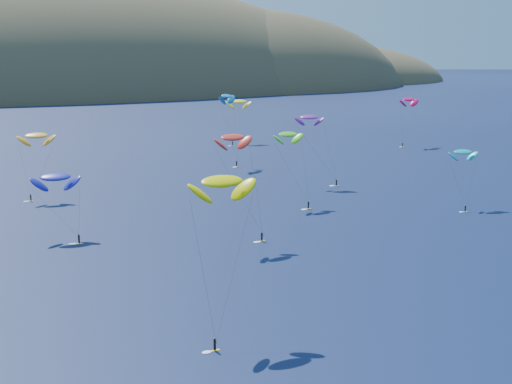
% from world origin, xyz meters
% --- Properties ---
extents(island, '(730.00, 300.00, 210.00)m').
position_xyz_m(island, '(39.40, 562.36, -10.74)').
color(island, '#3D3526').
rests_on(island, ground).
extents(kitesurfer_1, '(9.82, 7.50, 19.43)m').
position_xyz_m(kitesurfer_1, '(-43.95, 135.83, 16.80)').
color(kitesurfer_1, yellow).
rests_on(kitesurfer_1, ground).
extents(kitesurfer_2, '(10.66, 12.06, 24.57)m').
position_xyz_m(kitesurfer_2, '(-29.57, 34.45, 21.75)').
color(kitesurfer_2, yellow).
rests_on(kitesurfer_2, ground).
extents(kitesurfer_3, '(8.66, 11.21, 20.37)m').
position_xyz_m(kitesurfer_3, '(14.65, 102.78, 18.00)').
color(kitesurfer_3, yellow).
rests_on(kitesurfer_3, ground).
extents(kitesurfer_4, '(9.48, 10.96, 25.72)m').
position_xyz_m(kitesurfer_4, '(21.52, 163.76, 23.17)').
color(kitesurfer_4, yellow).
rests_on(kitesurfer_4, ground).
extents(kitesurfer_5, '(8.79, 9.99, 15.94)m').
position_xyz_m(kitesurfer_5, '(54.60, 82.83, 13.81)').
color(kitesurfer_5, yellow).
rests_on(kitesurfer_5, ground).
extents(kitesurfer_6, '(10.73, 11.63, 21.96)m').
position_xyz_m(kitesurfer_6, '(31.81, 123.76, 19.61)').
color(kitesurfer_6, yellow).
rests_on(kitesurfer_6, ground).
extents(kitesurfer_8, '(10.59, 7.39, 20.97)m').
position_xyz_m(kitesurfer_8, '(104.86, 177.19, 18.28)').
color(kitesurfer_8, yellow).
rests_on(kitesurfer_8, ground).
extents(kitesurfer_9, '(10.19, 7.48, 24.37)m').
position_xyz_m(kitesurfer_9, '(-11.09, 76.51, 21.90)').
color(kitesurfer_9, yellow).
rests_on(kitesurfer_9, ground).
extents(kitesurfer_10, '(10.42, 11.89, 15.74)m').
position_xyz_m(kitesurfer_10, '(-45.13, 94.48, 12.94)').
color(kitesurfer_10, yellow).
rests_on(kitesurfer_10, ground).
extents(kitesurfer_11, '(12.76, 13.78, 19.62)m').
position_xyz_m(kitesurfer_11, '(45.51, 212.25, 16.81)').
color(kitesurfer_11, yellow).
rests_on(kitesurfer_11, ground).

